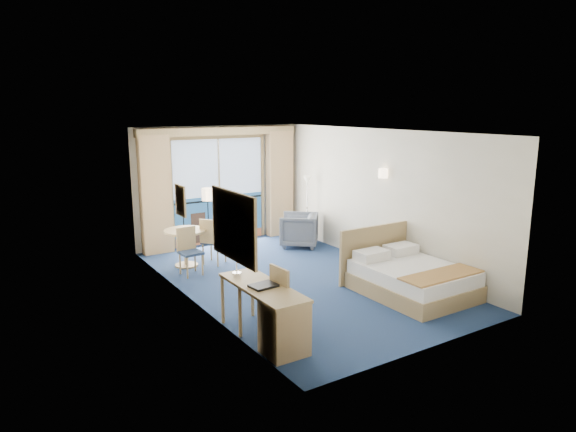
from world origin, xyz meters
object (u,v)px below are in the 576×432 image
Objects in this scene: floor_lamp at (307,192)px; table_chair_a at (212,239)px; round_table at (185,239)px; table_chair_b at (189,248)px; desk_chair at (286,296)px; armchair at (299,230)px; bed at (410,277)px; desk at (279,320)px; nightstand at (384,257)px.

floor_lamp is 2.80m from table_chair_a.
table_chair_b is at bearing -104.66° from round_table.
desk_chair reaches higher than round_table.
armchair is 0.84× the size of desk_chair.
desk_chair is at bearing -175.35° from bed.
table_chair_b is at bearing -0.79° from desk_chair.
desk_chair is 3.21m from table_chair_b.
desk_chair reaches higher than table_chair_b.
round_table is at bearing 85.43° from desk.
bed is at bearing -53.04° from round_table.
desk_chair is 3.71m from round_table.
desk is 1.63× the size of desk_chair.
nightstand is at bearing -89.60° from floor_lamp.
table_chair_b is at bearing 132.72° from bed.
armchair is at bearing 100.87° from nightstand.
table_chair_a reaches higher than round_table.
floor_lamp is 3.46m from table_chair_b.
nightstand is 3.76m from table_chair_b.
desk is at bearing -168.49° from bed.
floor_lamp reaches higher than armchair.
armchair is (-0.44, 2.32, 0.12)m from nightstand.
table_chair_a is at bearing -10.97° from desk_chair.
desk is 1.79× the size of table_chair_b.
bed is 1.24× the size of floor_lamp.
armchair is at bearing -39.33° from desk_chair.
desk reaches higher than nightstand.
desk_chair is (0.35, 0.39, 0.14)m from desk.
table_chair_b is at bearing 151.84° from nightstand.
bed reaches higher than desk_chair.
desk_chair is (-2.61, -0.21, 0.27)m from bed.
desk is 1.70× the size of table_chair_a.
round_table reaches higher than nightstand.
floor_lamp is 5.69m from desk.
desk is (-3.50, -1.83, 0.16)m from nightstand.
table_chair_b is (-0.15, 3.21, -0.05)m from desk_chair.
table_chair_a is at bearing 22.91° from table_chair_b.
round_table is (-3.17, 2.27, 0.31)m from nightstand.
desk is at bearing 2.97° from armchair.
table_chair_a is at bearing -168.79° from floor_lamp.
desk is at bearing 134.65° from desk_chair.
bed is at bearing -88.88° from desk_chair.
table_chair_a is at bearing -44.54° from armchair.
armchair is at bearing 0.90° from round_table.
bed is at bearing -113.84° from nightstand.
armchair is 0.87× the size of table_chair_a.
floor_lamp is at bearing -115.68° from table_chair_a.
round_table is 0.87× the size of table_chair_a.
floor_lamp reaches higher than table_chair_b.
floor_lamp is at bearing 163.70° from armchair.
bed reaches higher than table_chair_b.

